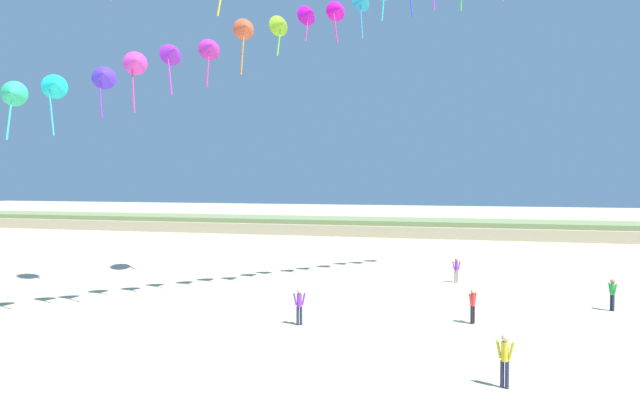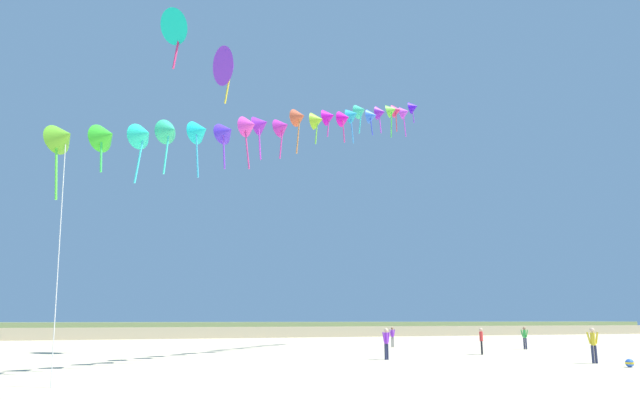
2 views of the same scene
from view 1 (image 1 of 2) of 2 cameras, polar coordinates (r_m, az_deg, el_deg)
ground_plane at (r=17.88m, az=-8.59°, el=-19.05°), size 240.00×240.00×0.00m
dune_ridge at (r=65.76m, az=8.49°, el=-2.69°), size 120.00×8.17×1.76m
person_near_left at (r=19.05m, az=18.00°, el=-14.71°), size 0.57×0.29×1.67m
person_near_right at (r=31.51m, az=27.20°, el=-8.23°), size 0.34×0.50×1.55m
person_mid_center at (r=26.58m, az=15.03°, el=-9.97°), size 0.38×0.49×1.56m
person_far_left at (r=36.49m, az=13.48°, el=-6.69°), size 0.53×0.20×1.50m
person_far_right at (r=25.49m, az=-2.08°, el=-10.35°), size 0.55×0.28×1.61m
kite_banner_string at (r=30.75m, az=-4.48°, el=17.16°), size 27.84×23.32×21.41m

